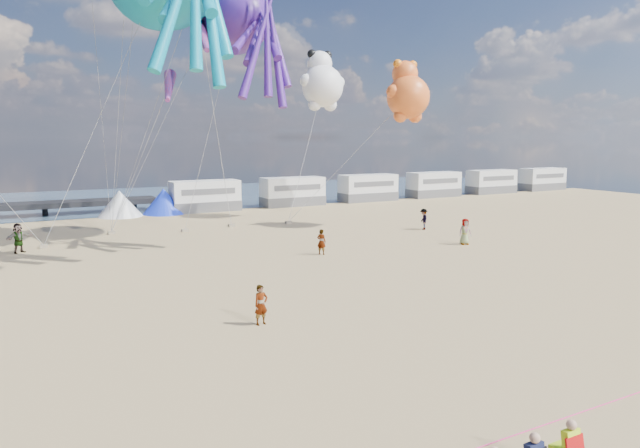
{
  "coord_description": "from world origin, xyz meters",
  "views": [
    {
      "loc": [
        -10.56,
        -14.06,
        7.16
      ],
      "look_at": [
        0.33,
        6.0,
        3.69
      ],
      "focal_mm": 32.0,
      "sensor_mm": 36.0,
      "label": 1
    }
  ],
  "objects_px": {
    "motorhome_1": "(293,192)",
    "kite_panda": "(322,86)",
    "motorhome_4": "(491,182)",
    "windsock_mid": "(202,37)",
    "tent_blue": "(164,201)",
    "beachgoer_5": "(321,242)",
    "sandbag_b": "(185,230)",
    "beachgoer_6": "(465,232)",
    "motorhome_5": "(542,179)",
    "kite_teddy_orange": "(408,97)",
    "motorhome_3": "(434,185)",
    "beachgoer_2": "(424,219)",
    "motorhome_2": "(368,188)",
    "standing_person": "(261,305)",
    "sandbag_a": "(44,246)",
    "tent_white": "(120,203)",
    "sandbag_e": "(112,233)",
    "sandbag_c": "(289,222)",
    "windsock_right": "(169,87)",
    "beachgoer_4": "(18,238)",
    "motorhome_0": "(205,196)",
    "kite_octopus_purple": "(236,21)",
    "sandbag_d": "(232,225)"
  },
  "relations": [
    {
      "from": "motorhome_4",
      "to": "kite_teddy_orange",
      "type": "bearing_deg",
      "value": -147.07
    },
    {
      "from": "beachgoer_2",
      "to": "windsock_right",
      "type": "distance_m",
      "value": 21.33
    },
    {
      "from": "motorhome_3",
      "to": "tent_blue",
      "type": "bearing_deg",
      "value": 180.0
    },
    {
      "from": "motorhome_1",
      "to": "sandbag_b",
      "type": "relative_size",
      "value": 13.2
    },
    {
      "from": "tent_white",
      "to": "tent_blue",
      "type": "height_order",
      "value": "same"
    },
    {
      "from": "motorhome_0",
      "to": "beachgoer_5",
      "type": "distance_m",
      "value": 23.78
    },
    {
      "from": "sandbag_e",
      "to": "motorhome_5",
      "type": "bearing_deg",
      "value": 9.52
    },
    {
      "from": "windsock_right",
      "to": "beachgoer_5",
      "type": "bearing_deg",
      "value": -40.45
    },
    {
      "from": "motorhome_5",
      "to": "beachgoer_4",
      "type": "bearing_deg",
      "value": -167.38
    },
    {
      "from": "motorhome_1",
      "to": "kite_panda",
      "type": "xyz_separation_m",
      "value": [
        -1.56,
        -9.39,
        10.09
      ]
    },
    {
      "from": "motorhome_5",
      "to": "tent_white",
      "type": "distance_m",
      "value": 55.5
    },
    {
      "from": "standing_person",
      "to": "kite_teddy_orange",
      "type": "xyz_separation_m",
      "value": [
        19.67,
        17.01,
        9.5
      ]
    },
    {
      "from": "sandbag_b",
      "to": "beachgoer_6",
      "type": "bearing_deg",
      "value": -42.85
    },
    {
      "from": "motorhome_3",
      "to": "windsock_right",
      "type": "bearing_deg",
      "value": -158.93
    },
    {
      "from": "motorhome_2",
      "to": "kite_teddy_orange",
      "type": "bearing_deg",
      "value": -114.14
    },
    {
      "from": "tent_blue",
      "to": "sandbag_e",
      "type": "height_order",
      "value": "tent_blue"
    },
    {
      "from": "tent_white",
      "to": "windsock_mid",
      "type": "relative_size",
      "value": 0.73
    },
    {
      "from": "tent_white",
      "to": "windsock_mid",
      "type": "distance_m",
      "value": 20.58
    },
    {
      "from": "beachgoer_5",
      "to": "windsock_mid",
      "type": "xyz_separation_m",
      "value": [
        -4.77,
        7.74,
        12.91
      ]
    },
    {
      "from": "motorhome_2",
      "to": "tent_white",
      "type": "height_order",
      "value": "motorhome_2"
    },
    {
      "from": "sandbag_c",
      "to": "beachgoer_5",
      "type": "bearing_deg",
      "value": -106.38
    },
    {
      "from": "motorhome_0",
      "to": "tent_white",
      "type": "xyz_separation_m",
      "value": [
        -8.0,
        0.0,
        -0.3
      ]
    },
    {
      "from": "kite_teddy_orange",
      "to": "sandbag_a",
      "type": "bearing_deg",
      "value": -177.27
    },
    {
      "from": "motorhome_2",
      "to": "sandbag_c",
      "type": "relative_size",
      "value": 13.2
    },
    {
      "from": "motorhome_1",
      "to": "sandbag_e",
      "type": "distance_m",
      "value": 22.02
    },
    {
      "from": "sandbag_a",
      "to": "windsock_right",
      "type": "height_order",
      "value": "windsock_right"
    },
    {
      "from": "tent_blue",
      "to": "beachgoer_5",
      "type": "xyz_separation_m",
      "value": [
        3.99,
        -23.76,
        -0.41
      ]
    },
    {
      "from": "motorhome_0",
      "to": "sandbag_d",
      "type": "relative_size",
      "value": 13.2
    },
    {
      "from": "tent_white",
      "to": "kite_teddy_orange",
      "type": "xyz_separation_m",
      "value": [
        19.23,
        -17.34,
        9.08
      ]
    },
    {
      "from": "beachgoer_5",
      "to": "windsock_mid",
      "type": "relative_size",
      "value": 0.29
    },
    {
      "from": "kite_panda",
      "to": "windsock_right",
      "type": "relative_size",
      "value": 1.42
    },
    {
      "from": "beachgoer_6",
      "to": "kite_panda",
      "type": "height_order",
      "value": "kite_panda"
    },
    {
      "from": "motorhome_5",
      "to": "kite_teddy_orange",
      "type": "relative_size",
      "value": 1.15
    },
    {
      "from": "motorhome_1",
      "to": "motorhome_4",
      "type": "bearing_deg",
      "value": 0.0
    },
    {
      "from": "motorhome_2",
      "to": "beachgoer_4",
      "type": "relative_size",
      "value": 3.51
    },
    {
      "from": "tent_white",
      "to": "sandbag_a",
      "type": "distance_m",
      "value": 15.04
    },
    {
      "from": "motorhome_3",
      "to": "windsock_mid",
      "type": "relative_size",
      "value": 1.21
    },
    {
      "from": "motorhome_4",
      "to": "windsock_mid",
      "type": "height_order",
      "value": "windsock_mid"
    },
    {
      "from": "motorhome_5",
      "to": "kite_octopus_purple",
      "type": "height_order",
      "value": "kite_octopus_purple"
    },
    {
      "from": "sandbag_b",
      "to": "kite_teddy_orange",
      "type": "bearing_deg",
      "value": -20.25
    },
    {
      "from": "sandbag_e",
      "to": "windsock_right",
      "type": "bearing_deg",
      "value": -45.04
    },
    {
      "from": "sandbag_b",
      "to": "motorhome_4",
      "type": "bearing_deg",
      "value": 14.69
    },
    {
      "from": "tent_blue",
      "to": "kite_teddy_orange",
      "type": "height_order",
      "value": "kite_teddy_orange"
    },
    {
      "from": "motorhome_3",
      "to": "beachgoer_2",
      "type": "relative_size",
      "value": 3.98
    },
    {
      "from": "sandbag_a",
      "to": "kite_panda",
      "type": "distance_m",
      "value": 25.93
    },
    {
      "from": "beachgoer_6",
      "to": "windsock_mid",
      "type": "xyz_separation_m",
      "value": [
        -14.89,
        9.41,
        12.82
      ]
    },
    {
      "from": "motorhome_4",
      "to": "sandbag_e",
      "type": "distance_m",
      "value": 49.21
    },
    {
      "from": "motorhome_2",
      "to": "standing_person",
      "type": "relative_size",
      "value": 4.2
    },
    {
      "from": "sandbag_a",
      "to": "sandbag_e",
      "type": "height_order",
      "value": "same"
    },
    {
      "from": "motorhome_5",
      "to": "tent_white",
      "type": "bearing_deg",
      "value": 180.0
    }
  ]
}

